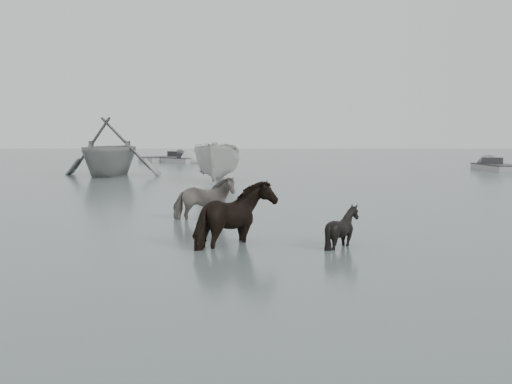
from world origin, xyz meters
TOP-DOWN VIEW (x-y plane):
  - ground at (0.00, 0.00)m, footprint 140.00×140.00m
  - pony_pinto at (-1.02, 3.26)m, footprint 1.70×0.81m
  - pony_dark at (0.05, -0.47)m, footprint 1.76×1.95m
  - pony_black at (2.22, -0.57)m, footprint 1.15×1.06m
  - rowboat_trail at (-7.61, 19.87)m, footprint 5.82×6.57m
  - boat_small at (-1.59, 16.04)m, footprint 2.22×5.27m
  - skiff_port at (14.28, 24.51)m, footprint 2.24×5.35m
  - skiff_mid at (-5.76, 33.59)m, footprint 4.33×4.34m
  - skiff_far at (-7.07, 35.63)m, footprint 5.12×5.64m

SIDE VIEW (x-z plane):
  - ground at x=0.00m, z-range 0.00..0.00m
  - skiff_port at x=14.28m, z-range 0.00..0.75m
  - skiff_mid at x=-5.76m, z-range 0.00..0.75m
  - skiff_far at x=-7.07m, z-range 0.00..0.75m
  - pony_black at x=2.22m, z-range 0.00..1.09m
  - pony_pinto at x=-1.02m, z-range 0.00..1.42m
  - pony_dark at x=0.05m, z-range 0.00..1.69m
  - boat_small at x=-1.59m, z-range 0.00..2.00m
  - rowboat_trail at x=-7.61m, z-range 0.00..3.21m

